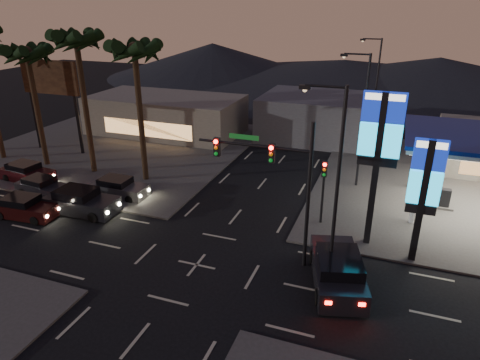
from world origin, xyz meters
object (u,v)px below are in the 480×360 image
at_px(car_lane_a_mid, 25,207).
at_px(suv_station, 337,270).
at_px(pylon_sign_tall, 380,140).
at_px(car_lane_a_front, 81,202).
at_px(car_lane_b_front, 119,188).
at_px(car_lane_b_mid, 42,187).
at_px(car_lane_b_rear, 27,173).
at_px(traffic_signal_mast, 276,172).
at_px(pylon_sign_short, 425,183).

bearing_deg(car_lane_a_mid, suv_station, -1.02).
distance_m(pylon_sign_tall, car_lane_a_front, 19.56).
xyz_separation_m(pylon_sign_tall, car_lane_a_mid, (-21.67, -4.24, -5.73)).
bearing_deg(pylon_sign_tall, car_lane_b_front, 177.95).
xyz_separation_m(car_lane_b_front, car_lane_b_mid, (-5.49, -1.70, -0.04)).
xyz_separation_m(car_lane_a_front, car_lane_b_rear, (-7.72, 3.03, -0.09)).
height_order(traffic_signal_mast, suv_station, traffic_signal_mast).
bearing_deg(car_lane_a_front, traffic_signal_mast, -4.49).
distance_m(car_lane_a_mid, car_lane_b_mid, 3.52).
relative_size(car_lane_a_mid, car_lane_b_mid, 1.06).
xyz_separation_m(traffic_signal_mast, car_lane_a_front, (-13.84, 1.09, -4.45)).
bearing_deg(car_lane_b_front, car_lane_b_mid, -162.78).
xyz_separation_m(car_lane_b_front, suv_station, (16.60, -5.24, 0.18)).
xyz_separation_m(pylon_sign_short, car_lane_b_rear, (-28.80, 1.61, -3.97)).
distance_m(pylon_sign_short, car_lane_b_front, 20.66).
xyz_separation_m(pylon_sign_tall, traffic_signal_mast, (-4.74, -3.51, -1.17)).
relative_size(pylon_sign_tall, traffic_signal_mast, 1.12).
height_order(car_lane_a_mid, suv_station, suv_station).
relative_size(pylon_sign_short, suv_station, 1.21).
distance_m(car_lane_a_mid, suv_station, 20.57).
bearing_deg(car_lane_a_mid, pylon_sign_short, 7.63).
bearing_deg(car_lane_b_mid, car_lane_a_mid, -64.41).
bearing_deg(car_lane_b_mid, suv_station, -9.10).
distance_m(car_lane_b_mid, suv_station, 22.37).
bearing_deg(car_lane_a_front, car_lane_b_rear, 158.54).
xyz_separation_m(car_lane_a_front, suv_station, (17.48, -2.18, 0.07)).
relative_size(traffic_signal_mast, car_lane_b_mid, 1.89).
bearing_deg(car_lane_b_mid, car_lane_b_rear, 151.73).
bearing_deg(traffic_signal_mast, suv_station, -16.69).
distance_m(car_lane_a_front, suv_station, 17.62).
height_order(pylon_sign_tall, pylon_sign_short, pylon_sign_tall).
relative_size(pylon_sign_tall, car_lane_b_front, 2.05).
bearing_deg(car_lane_a_mid, traffic_signal_mast, 2.46).
height_order(car_lane_b_front, suv_station, suv_station).
bearing_deg(pylon_sign_tall, car_lane_a_front, -172.56).
xyz_separation_m(car_lane_a_mid, car_lane_b_mid, (-1.52, 3.17, -0.04)).
relative_size(car_lane_b_front, car_lane_b_mid, 1.04).
bearing_deg(pylon_sign_short, car_lane_b_front, 175.38).
xyz_separation_m(pylon_sign_short, car_lane_a_front, (-21.08, -1.43, -3.88)).
relative_size(car_lane_b_mid, suv_station, 0.73).
bearing_deg(pylon_sign_short, pylon_sign_tall, 158.20).
relative_size(pylon_sign_tall, suv_station, 1.55).
relative_size(pylon_sign_tall, car_lane_a_mid, 2.01).
height_order(car_lane_a_front, car_lane_a_mid, car_lane_a_front).
relative_size(traffic_signal_mast, suv_station, 1.38).
distance_m(car_lane_b_front, car_lane_b_mid, 5.74).
distance_m(car_lane_b_front, car_lane_b_rear, 8.60).
xyz_separation_m(car_lane_a_front, car_lane_a_mid, (-3.09, -1.81, -0.11)).
xyz_separation_m(pylon_sign_tall, car_lane_b_front, (-17.70, 0.63, -5.74)).
height_order(car_lane_a_front, suv_station, suv_station).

